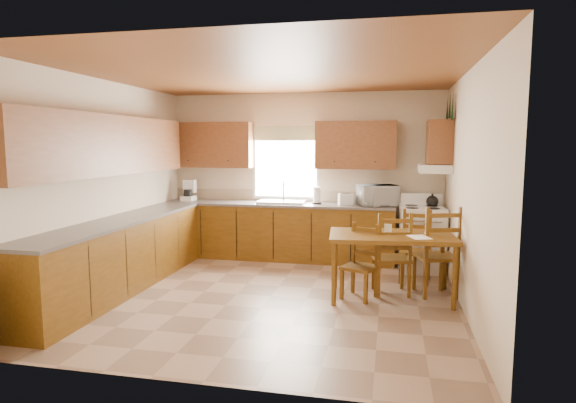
% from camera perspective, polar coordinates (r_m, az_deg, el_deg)
% --- Properties ---
extents(floor, '(4.50, 4.50, 0.00)m').
position_cam_1_polar(floor, '(6.06, -2.02, -11.15)').
color(floor, '#90735C').
rests_on(floor, ground).
extents(ceiling, '(4.50, 4.50, 0.00)m').
position_cam_1_polar(ceiling, '(5.83, -2.13, 14.99)').
color(ceiling, brown).
rests_on(ceiling, floor).
extents(wall_left, '(4.50, 4.50, 0.00)m').
position_cam_1_polar(wall_left, '(6.70, -21.08, 1.91)').
color(wall_left, beige).
rests_on(wall_left, floor).
extents(wall_right, '(4.50, 4.50, 0.00)m').
position_cam_1_polar(wall_right, '(5.68, 20.52, 1.13)').
color(wall_right, beige).
rests_on(wall_right, floor).
extents(wall_back, '(4.50, 4.50, 0.00)m').
position_cam_1_polar(wall_back, '(7.99, 1.87, 3.08)').
color(wall_back, beige).
rests_on(wall_back, floor).
extents(wall_front, '(4.50, 4.50, 0.00)m').
position_cam_1_polar(wall_front, '(3.67, -10.67, -1.48)').
color(wall_front, beige).
rests_on(wall_front, floor).
extents(lower_cab_back, '(3.75, 0.60, 0.88)m').
position_cam_1_polar(lower_cab_back, '(7.88, -1.23, -3.64)').
color(lower_cab_back, brown).
rests_on(lower_cab_back, floor).
extents(lower_cab_left, '(0.60, 3.60, 0.88)m').
position_cam_1_polar(lower_cab_left, '(6.55, -19.24, -6.18)').
color(lower_cab_left, brown).
rests_on(lower_cab_left, floor).
extents(counter_back, '(3.75, 0.63, 0.04)m').
position_cam_1_polar(counter_back, '(7.81, -1.24, -0.32)').
color(counter_back, '#59524F').
rests_on(counter_back, lower_cab_back).
extents(counter_left, '(0.63, 3.60, 0.04)m').
position_cam_1_polar(counter_left, '(6.47, -19.40, -2.20)').
color(counter_left, '#59524F').
rests_on(counter_left, lower_cab_left).
extents(backsplash, '(3.75, 0.01, 0.18)m').
position_cam_1_polar(backsplash, '(8.08, -0.77, 0.71)').
color(backsplash, gray).
rests_on(backsplash, counter_back).
extents(upper_cab_back_left, '(1.41, 0.33, 0.75)m').
position_cam_1_polar(upper_cab_back_left, '(8.23, -9.07, 6.63)').
color(upper_cab_back_left, brown).
rests_on(upper_cab_back_left, wall_back).
extents(upper_cab_back_right, '(1.25, 0.33, 0.75)m').
position_cam_1_polar(upper_cab_back_right, '(7.70, 8.04, 6.64)').
color(upper_cab_back_right, brown).
rests_on(upper_cab_back_right, wall_back).
extents(upper_cab_left, '(0.33, 3.60, 0.75)m').
position_cam_1_polar(upper_cab_left, '(6.47, -20.77, 6.24)').
color(upper_cab_left, brown).
rests_on(upper_cab_left, wall_left).
extents(upper_cab_stove, '(0.33, 0.62, 0.62)m').
position_cam_1_polar(upper_cab_stove, '(7.28, 17.47, 6.74)').
color(upper_cab_stove, brown).
rests_on(upper_cab_stove, wall_right).
extents(range_hood, '(0.44, 0.62, 0.12)m').
position_cam_1_polar(range_hood, '(7.28, 16.97, 3.76)').
color(range_hood, white).
rests_on(range_hood, wall_right).
extents(window_frame, '(1.13, 0.02, 1.18)m').
position_cam_1_polar(window_frame, '(8.01, -0.29, 4.53)').
color(window_frame, white).
rests_on(window_frame, wall_back).
extents(window_pane, '(1.05, 0.01, 1.10)m').
position_cam_1_polar(window_pane, '(8.00, -0.29, 4.53)').
color(window_pane, white).
rests_on(window_pane, wall_back).
extents(window_valance, '(1.19, 0.01, 0.24)m').
position_cam_1_polar(window_valance, '(7.97, -0.33, 8.11)').
color(window_valance, '#58753E').
rests_on(window_valance, wall_back).
extents(sink_basin, '(0.75, 0.45, 0.04)m').
position_cam_1_polar(sink_basin, '(7.79, -0.71, -0.04)').
color(sink_basin, silver).
rests_on(sink_basin, counter_back).
extents(pine_decal_a, '(0.22, 0.22, 0.36)m').
position_cam_1_polar(pine_decal_a, '(6.99, 18.94, 10.64)').
color(pine_decal_a, black).
rests_on(pine_decal_a, wall_right).
extents(pine_decal_b, '(0.22, 0.22, 0.36)m').
position_cam_1_polar(pine_decal_b, '(7.31, 18.65, 10.78)').
color(pine_decal_b, black).
rests_on(pine_decal_b, wall_right).
extents(pine_decal_c, '(0.22, 0.22, 0.36)m').
position_cam_1_polar(pine_decal_c, '(7.62, 18.36, 10.31)').
color(pine_decal_c, black).
rests_on(pine_decal_c, wall_right).
extents(stove, '(0.68, 0.70, 0.93)m').
position_cam_1_polar(stove, '(7.42, 15.51, -4.36)').
color(stove, white).
rests_on(stove, floor).
extents(coffeemaker, '(0.26, 0.29, 0.34)m').
position_cam_1_polar(coffeemaker, '(8.30, -11.73, 1.29)').
color(coffeemaker, white).
rests_on(coffeemaker, counter_back).
extents(paper_towel, '(0.15, 0.15, 0.27)m').
position_cam_1_polar(paper_towel, '(7.70, 3.43, 0.73)').
color(paper_towel, white).
rests_on(paper_towel, counter_back).
extents(toaster, '(0.25, 0.20, 0.18)m').
position_cam_1_polar(toaster, '(7.61, 6.84, 0.27)').
color(toaster, white).
rests_on(toaster, counter_back).
extents(microwave, '(0.64, 0.56, 0.32)m').
position_cam_1_polar(microwave, '(7.59, 10.55, 0.73)').
color(microwave, white).
rests_on(microwave, counter_back).
extents(dining_table, '(1.55, 0.98, 0.79)m').
position_cam_1_polar(dining_table, '(6.03, 12.06, -7.50)').
color(dining_table, brown).
rests_on(dining_table, floor).
extents(chair_near_left, '(0.51, 0.50, 1.03)m').
position_cam_1_polar(chair_near_left, '(6.18, 12.14, -5.98)').
color(chair_near_left, brown).
rests_on(chair_near_left, floor).
extents(chair_near_right, '(0.58, 0.56, 1.12)m').
position_cam_1_polar(chair_near_right, '(6.27, 17.18, -5.57)').
color(chair_near_right, brown).
rests_on(chair_near_right, floor).
extents(chair_far_left, '(0.48, 0.47, 0.90)m').
position_cam_1_polar(chair_far_left, '(5.93, 8.47, -7.13)').
color(chair_far_left, brown).
rests_on(chair_far_left, floor).
extents(chair_far_right, '(0.45, 0.44, 0.97)m').
position_cam_1_polar(chair_far_right, '(6.78, 14.87, -5.22)').
color(chair_far_right, brown).
rests_on(chair_far_right, floor).
extents(table_paper, '(0.30, 0.34, 0.00)m').
position_cam_1_polar(table_paper, '(5.83, 15.28, -4.09)').
color(table_paper, white).
rests_on(table_paper, dining_table).
extents(table_card, '(0.09, 0.03, 0.12)m').
position_cam_1_polar(table_card, '(5.96, 11.75, -3.19)').
color(table_card, white).
rests_on(table_card, dining_table).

